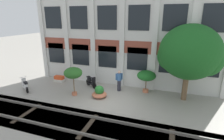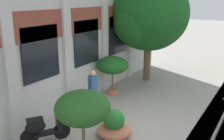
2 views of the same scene
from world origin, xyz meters
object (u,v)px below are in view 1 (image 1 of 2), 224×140
object	(u,v)px
broadleaf_tree	(189,54)
potted_plant_tall_urn	(146,76)
potted_plant_wide_bowl	(99,93)
scooter_second_parked	(91,81)
potted_plant_square_trough	(59,79)
resident_by_doorway	(119,80)
potted_plant_terracotta_small	(73,73)
scooter_near_curb	(26,86)

from	to	relation	value
broadleaf_tree	potted_plant_tall_urn	distance (m)	3.17
potted_plant_wide_bowl	potted_plant_tall_urn	size ratio (longest dim) A/B	0.63
potted_plant_wide_bowl	scooter_second_parked	distance (m)	2.00
broadleaf_tree	potted_plant_square_trough	xyz separation A→B (m)	(-9.74, 0.22, -2.84)
potted_plant_tall_urn	resident_by_doorway	bearing A→B (deg)	-168.55
potted_plant_terracotta_small	potted_plant_square_trough	world-z (taller)	potted_plant_terracotta_small
scooter_second_parked	resident_by_doorway	xyz separation A→B (m)	(2.30, -0.04, 0.39)
broadleaf_tree	potted_plant_wide_bowl	world-z (taller)	broadleaf_tree
potted_plant_terracotta_small	potted_plant_tall_urn	distance (m)	5.08
potted_plant_square_trough	scooter_second_parked	bearing A→B (deg)	-3.43
potted_plant_tall_urn	scooter_second_parked	size ratio (longest dim) A/B	1.33
potted_plant_square_trough	potted_plant_wide_bowl	world-z (taller)	potted_plant_wide_bowl
scooter_near_curb	resident_by_doorway	size ratio (longest dim) A/B	0.77
scooter_near_curb	scooter_second_parked	xyz separation A→B (m)	(4.11, 2.31, 0.00)
broadleaf_tree	resident_by_doorway	world-z (taller)	broadleaf_tree
potted_plant_wide_bowl	scooter_near_curb	world-z (taller)	scooter_near_curb
potted_plant_wide_bowl	potted_plant_tall_urn	distance (m)	3.50
potted_plant_square_trough	potted_plant_wide_bowl	xyz separation A→B (m)	(4.34, -1.66, 0.08)
broadleaf_tree	scooter_near_curb	world-z (taller)	broadleaf_tree
potted_plant_terracotta_small	potted_plant_tall_urn	size ratio (longest dim) A/B	1.24
broadleaf_tree	potted_plant_wide_bowl	xyz separation A→B (m)	(-5.40, -1.44, -2.76)
potted_plant_terracotta_small	resident_by_doorway	size ratio (longest dim) A/B	1.28
potted_plant_tall_urn	potted_plant_terracotta_small	bearing A→B (deg)	-155.58
potted_plant_wide_bowl	potted_plant_square_trough	bearing A→B (deg)	159.06
scooter_near_curb	scooter_second_parked	size ratio (longest dim) A/B	0.99
broadleaf_tree	potted_plant_square_trough	size ratio (longest dim) A/B	5.54
potted_plant_square_trough	scooter_near_curb	size ratio (longest dim) A/B	0.74
potted_plant_wide_bowl	resident_by_doorway	size ratio (longest dim) A/B	0.66
scooter_second_parked	resident_by_doorway	world-z (taller)	resident_by_doorway
potted_plant_wide_bowl	scooter_near_curb	bearing A→B (deg)	-171.33
potted_plant_square_trough	scooter_second_parked	world-z (taller)	scooter_second_parked
scooter_near_curb	potted_plant_terracotta_small	bearing A→B (deg)	-137.24
potted_plant_wide_bowl	scooter_near_curb	size ratio (longest dim) A/B	0.85
broadleaf_tree	potted_plant_terracotta_small	size ratio (longest dim) A/B	2.44
potted_plant_square_trough	potted_plant_tall_urn	world-z (taller)	potted_plant_tall_urn
potted_plant_terracotta_small	potted_plant_wide_bowl	bearing A→B (deg)	8.83
scooter_near_curb	potted_plant_wide_bowl	bearing A→B (deg)	-137.16
potted_plant_square_trough	potted_plant_tall_urn	xyz separation A→B (m)	(7.19, 0.16, 0.99)
potted_plant_wide_bowl	potted_plant_tall_urn	bearing A→B (deg)	32.55
potted_plant_terracotta_small	potted_plant_tall_urn	xyz separation A→B (m)	(4.61, 2.09, -0.36)
potted_plant_square_trough	resident_by_doorway	xyz separation A→B (m)	(5.30, -0.22, 0.60)
scooter_near_curb	potted_plant_tall_urn	bearing A→B (deg)	-128.13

